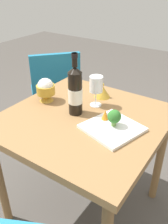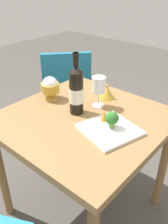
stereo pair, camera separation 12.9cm
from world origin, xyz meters
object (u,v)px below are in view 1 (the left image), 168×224
Objects in this scene: chair_by_wall at (56,88)px; wine_glass at (96,85)px; wine_bottle at (75,91)px; rice_bowl_lid at (102,91)px; serving_plate at (112,128)px; carrot_garnish_left at (105,115)px; broccoli_floret at (114,117)px; rice_bowl at (46,89)px.

wine_glass is (0.64, -0.38, 0.32)m from chair_by_wall.
wine_bottle is (0.59, -0.52, 0.33)m from chair_by_wall.
rice_bowl_lid reaches higher than serving_plate.
carrot_garnish_left is (0.18, 0.01, -0.09)m from wine_bottle.
serving_plate is 0.06m from broccoli_floret.
carrot_garnish_left is (-0.07, 0.03, -0.02)m from broccoli_floret.
chair_by_wall is 0.85m from wine_bottle.
rice_bowl_lid reaches higher than carrot_garnish_left.
wine_glass reaches higher than rice_bowl_lid.
serving_plate is at bearing -81.57° from chair_by_wall.
carrot_garnish_left is (0.77, -0.51, 0.24)m from chair_by_wall.
serving_plate is (0.24, -0.03, -0.13)m from wine_bottle.
wine_bottle is 1.09× the size of serving_plate.
rice_bowl is 0.48m from serving_plate.
wine_glass is at bearing 136.68° from carrot_garnish_left.
wine_glass reaches higher than broccoli_floret.
chair_by_wall is 4.75× the size of wine_glass.
wine_bottle is 0.28m from serving_plate.
serving_plate is 5.97× the size of carrot_garnish_left.
wine_bottle reaches higher than chair_by_wall.
chair_by_wall is 0.71m from rice_bowl_lid.
broccoli_floret is at bearing -80.88° from chair_by_wall.
chair_by_wall is at bearing 146.76° from carrot_garnish_left.
wine_glass is at bearing 72.04° from wine_bottle.
chair_by_wall is 8.50× the size of rice_bowl_lid.
broccoli_floret reaches higher than rice_bowl_lid.
rice_bowl_lid is (0.61, -0.26, 0.23)m from chair_by_wall.
serving_plate is at bearing -31.61° from carrot_garnish_left.
chair_by_wall is 16.42× the size of carrot_garnish_left.
wine_bottle is at bearing -5.20° from rice_bowl.
carrot_garnish_left is (-0.07, 0.04, 0.03)m from serving_plate.
rice_bowl_lid is (-0.02, 0.11, -0.09)m from wine_glass.
broccoli_floret is (0.22, -0.27, 0.03)m from rice_bowl_lid.
rice_bowl is 0.48m from broccoli_floret.
broccoli_floret is 0.07m from carrot_garnish_left.
broccoli_floret is at bearing -21.72° from carrot_garnish_left.
rice_bowl is at bearing 175.62° from broccoli_floret.
serving_plate is at bearing -51.63° from rice_bowl_lid.
wine_bottle reaches higher than carrot_garnish_left.
serving_plate is (0.20, -0.17, -0.12)m from wine_glass.
wine_bottle is 0.14m from wine_glass.
wine_bottle is 3.92× the size of broccoli_floret.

